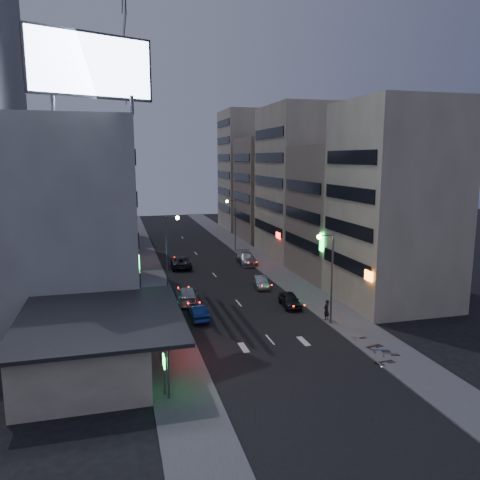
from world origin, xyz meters
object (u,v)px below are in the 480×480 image
object	(u,v)px
parked_car_left	(181,262)
parked_car_right_far	(247,258)
road_car_silver	(187,295)
scooter_blue	(390,343)
scooter_black_b	(379,337)
scooter_silver_b	(364,330)
person	(326,310)
road_car_blue	(198,312)
scooter_black_a	(392,353)
parked_car_right_near	(290,300)
parked_car_right_mid	(261,282)
scooter_silver_a	(399,346)

from	to	relation	value
parked_car_left	parked_car_right_far	distance (m)	9.11
road_car_silver	scooter_blue	xyz separation A→B (m)	(13.05, -16.14, -0.10)
parked_car_right_far	scooter_blue	distance (m)	31.52
scooter_black_b	scooter_silver_b	size ratio (longest dim) A/B	1.13
person	scooter_silver_b	xyz separation A→B (m)	(1.33, -4.39, -0.40)
road_car_blue	scooter_black_a	world-z (taller)	road_car_blue
parked_car_right_far	scooter_blue	xyz separation A→B (m)	(2.45, -31.43, -0.12)
parked_car_right_near	scooter_silver_b	distance (m)	9.65
person	scooter_blue	size ratio (longest dim) A/B	1.01
parked_car_right_near	parked_car_right_far	bearing A→B (deg)	92.26
parked_car_right_near	parked_car_left	size ratio (longest dim) A/B	0.72
parked_car_right_far	scooter_black_b	world-z (taller)	parked_car_right_far
road_car_blue	scooter_black_a	xyz separation A→B (m)	(12.02, -12.42, -0.02)
scooter_black_a	scooter_blue	world-z (taller)	scooter_blue
scooter_black_b	person	bearing A→B (deg)	1.16
scooter_blue	scooter_black_b	xyz separation A→B (m)	(-0.18, 1.23, 0.03)
scooter_blue	scooter_silver_b	size ratio (longest dim) A/B	1.06
parked_car_right_mid	scooter_black_a	xyz separation A→B (m)	(3.32, -21.19, 0.00)
scooter_silver_a	scooter_blue	world-z (taller)	scooter_silver_a
person	scooter_black_a	world-z (taller)	person
parked_car_right_near	scooter_silver_b	bearing A→B (deg)	-66.63
parked_car_right_far	person	size ratio (longest dim) A/B	2.96
road_car_silver	scooter_silver_b	bearing A→B (deg)	141.18
parked_car_right_far	person	distance (m)	24.03
parked_car_right_near	scooter_blue	world-z (taller)	parked_car_right_near
scooter_silver_b	parked_car_right_near	bearing A→B (deg)	21.19
parked_car_right_mid	scooter_black_b	world-z (taller)	scooter_black_b
scooter_blue	scooter_black_b	world-z (taller)	scooter_black_b
scooter_black_a	scooter_silver_b	bearing A→B (deg)	-7.83
parked_car_right_far	scooter_black_b	size ratio (longest dim) A/B	2.82
road_car_silver	scooter_silver_a	size ratio (longest dim) A/B	2.91
person	scooter_silver_a	bearing A→B (deg)	75.34
person	scooter_silver_b	distance (m)	4.61
parked_car_left	scooter_blue	size ratio (longest dim) A/B	3.05
scooter_black_a	parked_car_right_mid	bearing A→B (deg)	6.08
road_car_blue	parked_car_right_near	bearing A→B (deg)	-172.27
road_car_blue	scooter_black_a	bearing A→B (deg)	133.49
road_car_silver	scooter_black_b	xyz separation A→B (m)	(12.87, -14.91, -0.06)
scooter_blue	person	bearing A→B (deg)	34.12
person	scooter_black_b	xyz separation A→B (m)	(1.57, -6.18, -0.33)
scooter_black_a	scooter_silver_b	distance (m)	4.65
parked_car_left	scooter_blue	world-z (taller)	parked_car_left
parked_car_right_far	scooter_black_a	xyz separation A→B (m)	(1.63, -33.04, -0.15)
road_car_silver	scooter_black_b	size ratio (longest dim) A/B	2.75
road_car_blue	person	distance (m)	11.61
person	scooter_black_a	distance (m)	9.08
parked_car_right_near	scooter_blue	xyz separation A→B (m)	(3.43, -12.19, -0.01)
parked_car_right_mid	scooter_black_a	distance (m)	21.45
parked_car_right_mid	road_car_blue	xyz separation A→B (m)	(-8.71, -8.77, 0.03)
parked_car_right_far	scooter_black_a	distance (m)	33.08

